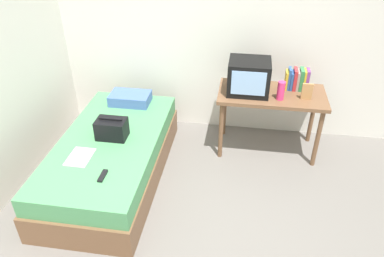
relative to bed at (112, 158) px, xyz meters
name	(u,v)px	position (x,y,z in m)	size (l,w,h in m)	color
ground_plane	(201,243)	(1.04, -0.75, -0.24)	(8.00, 8.00, 0.00)	slate
wall_back	(226,26)	(1.04, 1.25, 1.06)	(5.20, 0.10, 2.60)	silver
bed	(112,158)	(0.00, 0.00, 0.00)	(1.00, 2.00, 0.49)	brown
desk	(271,100)	(1.61, 0.77, 0.40)	(1.16, 0.60, 0.74)	brown
tv	(249,77)	(1.34, 0.76, 0.68)	(0.44, 0.39, 0.36)	black
water_bottle	(281,91)	(1.68, 0.64, 0.60)	(0.08, 0.08, 0.20)	#E53372
book_row	(297,79)	(1.87, 0.91, 0.61)	(0.25, 0.16, 0.24)	gold
picture_frame	(307,92)	(1.95, 0.68, 0.59)	(0.11, 0.02, 0.18)	#B27F4C
pillow	(130,98)	(0.00, 0.75, 0.31)	(0.46, 0.29, 0.12)	#4766AD
handbag	(112,129)	(0.03, 0.03, 0.35)	(0.30, 0.20, 0.22)	black
magazine	(80,157)	(-0.16, -0.34, 0.25)	(0.21, 0.29, 0.01)	white
remote_dark	(103,176)	(0.15, -0.57, 0.26)	(0.04, 0.16, 0.02)	black
remote_silver	(97,125)	(-0.20, 0.21, 0.26)	(0.04, 0.14, 0.02)	#B7B7BC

